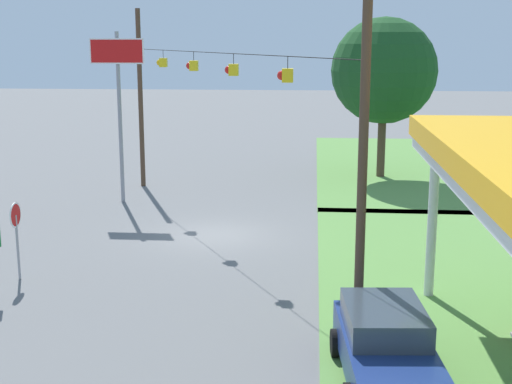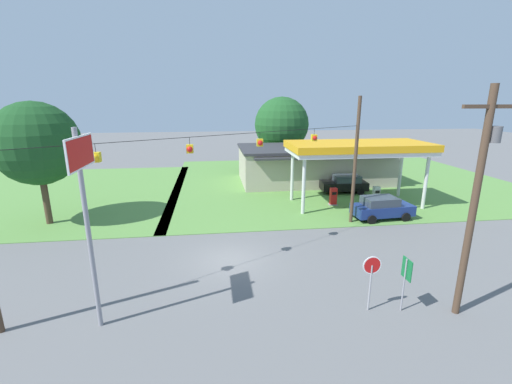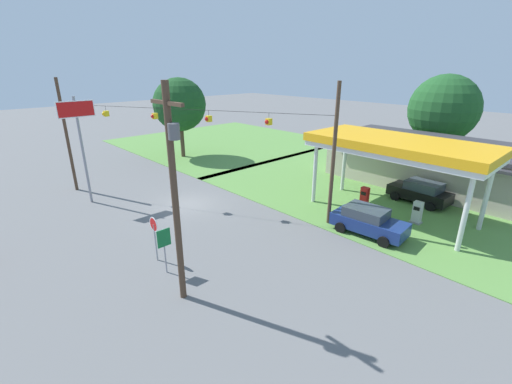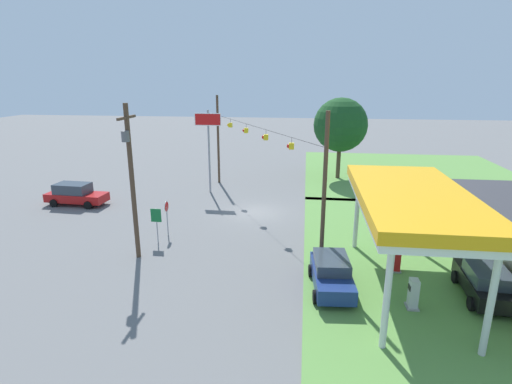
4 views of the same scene
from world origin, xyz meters
TOP-DOWN VIEW (x-y plane):
  - ground_plane at (0.00, 0.00)m, footprint 160.00×160.00m
  - grass_verge_station_corner at (13.17, 18.02)m, footprint 36.00×28.00m
  - grass_verge_opposite_corner at (-16.00, 16.00)m, footprint 24.00×24.00m
  - gas_station_canopy at (11.17, 9.19)m, footprint 11.51×5.25m
  - gas_station_store at (10.21, 18.00)m, footprint 16.14×8.73m
  - fuel_pump_near at (9.26, 9.19)m, footprint 0.71×0.56m
  - fuel_pump_far at (13.09, 9.19)m, footprint 0.71×0.56m
  - car_at_pumps_front at (11.69, 5.44)m, footprint 4.55×2.36m
  - car_at_pumps_rear at (11.71, 12.94)m, footprint 4.45×2.32m
  - stop_sign_roadside at (5.63, -5.46)m, footprint 0.80×0.08m
  - stop_sign_overhead at (-5.36, -5.07)m, footprint 0.22×2.47m
  - route_sign at (7.04, -5.68)m, footprint 0.10×0.70m
  - utility_pole_main at (9.28, -6.09)m, footprint 2.20×0.44m
  - signal_span_gantry at (0.00, -0.01)m, footprint 18.52×10.24m
  - tree_behind_station at (8.01, 25.53)m, footprint 6.81×6.81m
  - tree_west_verge at (-12.65, 7.49)m, footprint 5.69×5.69m

SIDE VIEW (x-z plane):
  - ground_plane at x=0.00m, z-range 0.00..0.00m
  - grass_verge_station_corner at x=13.17m, z-range 0.00..0.04m
  - grass_verge_opposite_corner at x=-16.00m, z-range 0.00..0.04m
  - fuel_pump_near at x=9.26m, z-range -0.04..1.47m
  - fuel_pump_far at x=13.09m, z-range -0.04..1.47m
  - car_at_pumps_front at x=11.69m, z-range 0.04..1.75m
  - car_at_pumps_rear at x=11.71m, z-range 0.03..1.76m
  - route_sign at x=7.04m, z-range 0.51..2.91m
  - stop_sign_roadside at x=5.63m, z-range 0.56..3.06m
  - gas_station_store at x=10.21m, z-range 0.01..3.82m
  - gas_station_canopy at x=11.17m, z-range 2.14..7.45m
  - signal_span_gantry at x=0.00m, z-range 0.40..9.36m
  - utility_pole_main at x=9.28m, z-range 0.56..9.83m
  - stop_sign_overhead at x=-5.36m, z-range 1.73..9.54m
  - tree_behind_station at x=8.01m, z-range 1.12..10.19m
  - tree_west_verge at x=-12.65m, z-range 1.47..10.11m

